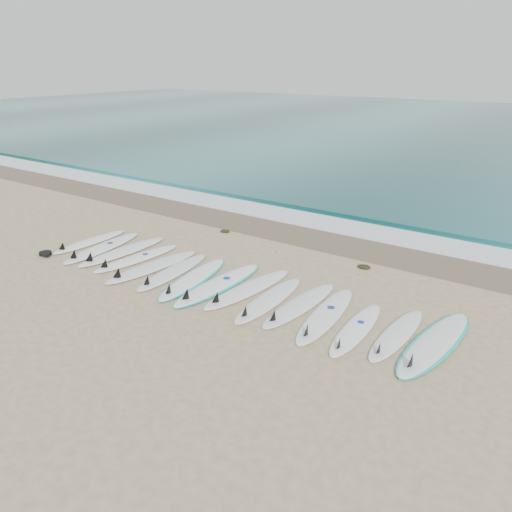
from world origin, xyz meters
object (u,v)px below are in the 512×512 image
Objects in this scene: surfboard_0 at (88,242)px; leash_coil at (45,254)px; surfboard_14 at (434,343)px; surfboard_7 at (218,285)px.

leash_coil is (-0.20, -1.22, -0.00)m from surfboard_0.
surfboard_0 reaches higher than leash_coil.
surfboard_0 is 5.29× the size of leash_coil.
surfboard_0 is at bearing 80.55° from leash_coil.
surfboard_0 is 9.61m from surfboard_14.
surfboard_14 is (9.61, 0.08, 0.00)m from surfboard_0.
surfboard_7 is 4.82m from surfboard_14.
surfboard_14 is 9.90m from leash_coil.
surfboard_0 is 0.82× the size of surfboard_14.
surfboard_0 is 4.79m from surfboard_7.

